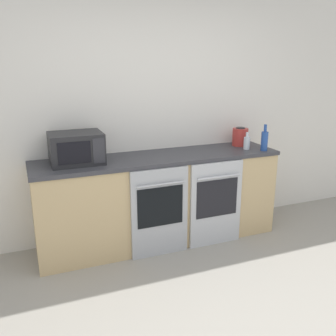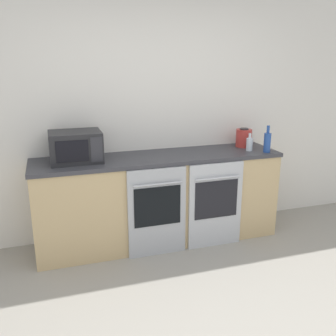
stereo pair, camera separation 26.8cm
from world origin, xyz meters
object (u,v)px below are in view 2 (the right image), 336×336
Objects in this scene: oven_right at (215,205)px; microwave at (76,147)px; kettle at (244,138)px; bottle_blue at (267,142)px; oven_left at (157,212)px; bottle_clear at (249,144)px.

microwave is (-1.32, 0.34, 0.63)m from oven_right.
bottle_blue is at bearing -71.25° from kettle.
kettle is at bearing 108.75° from bottle_blue.
kettle is at bearing 2.33° from microwave.
oven_right is at bearing -14.29° from microwave.
bottle_blue is at bearing 4.70° from oven_left.
oven_right is 4.80× the size of bottle_clear.
kettle is at bearing 80.01° from bottle_clear.
bottle_clear is at bearing -99.99° from kettle.
oven_right is 1.85× the size of microwave.
microwave is 1.71× the size of bottle_blue.
oven_right is 0.88m from kettle.
bottle_clear is at bearing 25.11° from oven_right.
oven_left is 4.80× the size of bottle_clear.
bottle_clear reaches higher than oven_left.
oven_right is 3.16× the size of bottle_blue.
oven_left is 1.37m from bottle_blue.
bottle_blue is at bearing -6.91° from microwave.
bottle_blue is at bearing -41.81° from bottle_clear.
bottle_blue is (0.62, 0.10, 0.59)m from oven_right.
bottle_blue reaches higher than bottle_clear.
oven_left is at bearing -175.30° from bottle_blue.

